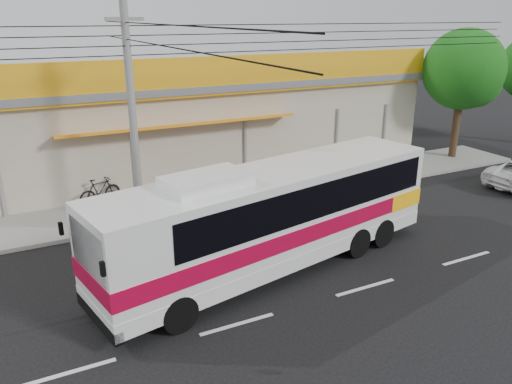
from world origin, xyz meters
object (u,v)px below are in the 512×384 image
coach_bus (279,210)px  motorbike_dark (100,191)px  tree_near (466,72)px  motorbike_red (148,203)px  utility_pole (126,39)px

coach_bus → motorbike_dark: 8.60m
tree_near → motorbike_dark: bearing=176.3°
tree_near → motorbike_red: bearing=-176.9°
utility_pole → tree_near: (17.44, 1.93, -2.03)m
utility_pole → coach_bus: bearing=-55.3°
utility_pole → tree_near: utility_pole is taller
coach_bus → motorbike_dark: (-3.94, 7.56, -1.16)m
motorbike_red → utility_pole: (-0.51, -1.00, 5.91)m
coach_bus → tree_near: (14.36, 6.38, 2.71)m
motorbike_dark → tree_near: bearing=-112.0°
coach_bus → tree_near: tree_near is taller
coach_bus → motorbike_red: coach_bus is taller
coach_bus → tree_near: bearing=12.3°
motorbike_red → utility_pole: utility_pole is taller
motorbike_red → tree_near: bearing=-85.8°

